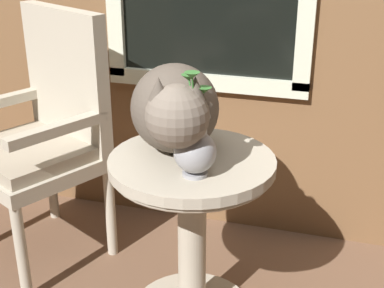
{
  "coord_description": "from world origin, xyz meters",
  "views": [
    {
      "loc": [
        0.59,
        -1.42,
        1.38
      ],
      "look_at": [
        0.13,
        0.11,
        0.69
      ],
      "focal_mm": 50.88,
      "sensor_mm": 36.0,
      "label": 1
    }
  ],
  "objects_px": {
    "pewter_vase_with_ivy": "(195,145)",
    "cat": "(175,109)",
    "wicker_chair": "(45,130)",
    "wicker_side_table": "(192,215)"
  },
  "relations": [
    {
      "from": "wicker_chair",
      "to": "cat",
      "type": "relative_size",
      "value": 1.58
    },
    {
      "from": "wicker_side_table",
      "to": "cat",
      "type": "relative_size",
      "value": 0.98
    },
    {
      "from": "wicker_side_table",
      "to": "pewter_vase_with_ivy",
      "type": "xyz_separation_m",
      "value": [
        0.04,
        -0.11,
        0.31
      ]
    },
    {
      "from": "wicker_side_table",
      "to": "wicker_chair",
      "type": "xyz_separation_m",
      "value": [
        -0.71,
        0.27,
        0.12
      ]
    },
    {
      "from": "pewter_vase_with_ivy",
      "to": "cat",
      "type": "bearing_deg",
      "value": 128.35
    },
    {
      "from": "wicker_chair",
      "to": "cat",
      "type": "height_order",
      "value": "wicker_chair"
    },
    {
      "from": "cat",
      "to": "pewter_vase_with_ivy",
      "type": "xyz_separation_m",
      "value": [
        0.11,
        -0.14,
        -0.05
      ]
    },
    {
      "from": "cat",
      "to": "pewter_vase_with_ivy",
      "type": "height_order",
      "value": "pewter_vase_with_ivy"
    },
    {
      "from": "wicker_chair",
      "to": "pewter_vase_with_ivy",
      "type": "height_order",
      "value": "wicker_chair"
    },
    {
      "from": "wicker_side_table",
      "to": "cat",
      "type": "xyz_separation_m",
      "value": [
        -0.06,
        0.03,
        0.36
      ]
    }
  ]
}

